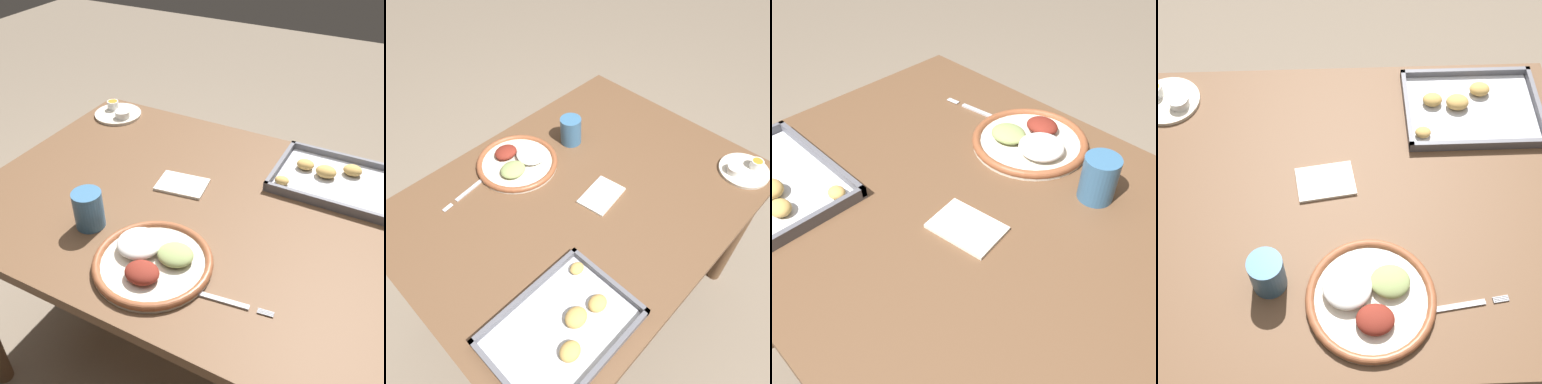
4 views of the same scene
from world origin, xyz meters
The scene contains 8 objects.
ground_plane centered at (0.00, 0.00, 0.00)m, with size 8.00×8.00×0.00m, color #7A6B59.
dining_table centered at (0.00, 0.00, 0.62)m, with size 1.17×0.89×0.72m.
dinner_plate centered at (0.05, -0.26, 0.74)m, with size 0.28×0.28×0.05m.
fork centered at (0.23, -0.28, 0.72)m, with size 0.22×0.04×0.00m.
saucer_plate centered at (-0.47, 0.33, 0.73)m, with size 0.17×0.17×0.04m.
baking_tray centered at (0.34, 0.27, 0.73)m, with size 0.36×0.27×0.04m.
drinking_cup centered at (-0.17, -0.21, 0.77)m, with size 0.08×0.08×0.10m.
napkin centered at (-0.04, 0.05, 0.73)m, with size 0.15×0.12×0.01m.
Camera 4 is at (-0.01, -0.69, 1.82)m, focal length 50.00 mm.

